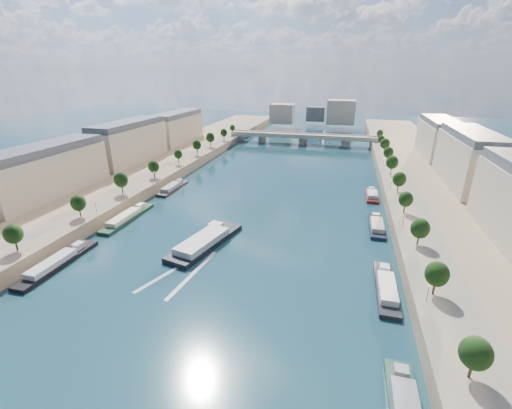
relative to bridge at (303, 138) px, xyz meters
The scene contains 17 objects.
ground 137.29m from the bridge, 90.00° to the right, with size 700.00×700.00×0.00m, color #0B2531.
quay_left 154.96m from the bridge, 117.69° to the right, with size 44.00×520.00×5.00m, color #9E8460.
quay_right 154.96m from the bridge, 62.31° to the right, with size 44.00×520.00×5.00m, color #9E8460.
pave_left 148.56m from the bridge, 112.56° to the right, with size 14.00×520.00×0.10m, color gray.
pave_right 148.56m from the bridge, 67.44° to the right, with size 14.00×520.00×0.10m, color gray.
trees_left 146.05m from the bridge, 112.14° to the right, with size 4.80×268.80×8.26m.
trees_right 138.68m from the bridge, 66.62° to the right, with size 4.80×268.80×8.26m.
lamps_left 156.30m from the bridge, 109.63° to the right, with size 0.36×200.36×4.28m.
lamps_right 142.26m from the bridge, 68.34° to the right, with size 0.36×200.36×4.28m.
buildings_left 151.75m from the bridge, 124.17° to the right, with size 16.00×226.00×23.20m.
buildings_right 151.75m from the bridge, 55.83° to the right, with size 16.00×226.00×23.20m.
skyline 82.94m from the bridge, 87.78° to the left, with size 79.00×42.00×22.00m.
bridge is the anchor object (origin of this frame).
tour_barge 171.68m from the bridge, 93.03° to the right, with size 15.98×32.48×4.24m.
wake 188.19m from the bridge, 92.76° to the right, with size 13.58×25.97×0.04m.
moored_barges_left 182.36m from the bridge, 104.45° to the right, with size 5.00×129.64×3.60m.
moored_barges_right 190.21m from the bridge, 76.16° to the right, with size 5.00×157.91×3.60m.
Camera 1 is at (31.96, -25.22, 52.80)m, focal length 24.00 mm.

